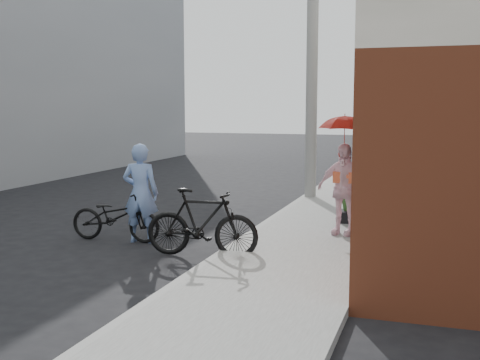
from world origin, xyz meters
The scene contains 11 objects.
ground centered at (0.00, 0.00, 0.00)m, with size 80.00×80.00×0.00m, color black.
sidewalk centered at (2.10, 2.00, 0.06)m, with size 2.20×24.00×0.12m, color gray.
curb centered at (0.94, 2.00, 0.06)m, with size 0.12×24.00×0.12m, color #9E9E99.
utility_pole centered at (1.10, 6.00, 3.50)m, with size 0.28×0.28×7.00m, color #9E9E99.
officer centered at (-0.80, 0.63, 0.87)m, with size 0.63×0.42×1.74m, color #7798D5.
bike_left centered at (-1.26, 0.56, 0.44)m, with size 0.59×1.68×0.88m, color black.
bike_right centered at (0.60, 0.01, 0.54)m, with size 0.51×1.81×1.09m, color black.
kimono_woman centered at (2.54, 1.83, 0.93)m, with size 0.95×0.39×1.61m, color #FCD3DF.
parasol centered at (2.54, 1.83, 2.11)m, with size 0.87×0.87×0.76m, color red.
planter centered at (2.52, 3.01, 0.23)m, with size 0.42×0.42×0.22m, color black.
potted_plant centered at (2.52, 3.01, 0.62)m, with size 0.50×0.43×0.56m, color #305722.
Camera 1 is at (4.10, -8.65, 2.40)m, focal length 45.00 mm.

